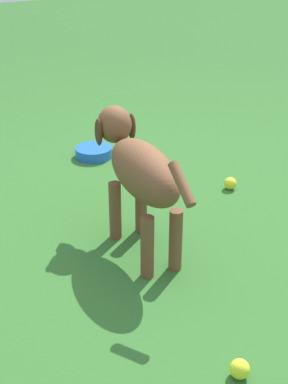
% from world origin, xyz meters
% --- Properties ---
extents(ground, '(14.00, 14.00, 0.00)m').
position_xyz_m(ground, '(0.00, 0.00, 0.00)').
color(ground, '#2D6026').
extents(dog, '(0.22, 0.85, 0.57)m').
position_xyz_m(dog, '(0.25, 0.15, 0.38)').
color(dog, brown).
rests_on(dog, ground).
extents(tennis_ball_0, '(0.07, 0.07, 0.07)m').
position_xyz_m(tennis_ball_0, '(-0.44, -0.12, 0.03)').
color(tennis_ball_0, yellow).
rests_on(tennis_ball_0, ground).
extents(tennis_ball_2, '(0.07, 0.07, 0.07)m').
position_xyz_m(tennis_ball_2, '(0.32, 0.98, 0.03)').
color(tennis_ball_2, '#CFE12B').
rests_on(tennis_ball_2, ground).
extents(water_bowl, '(0.22, 0.22, 0.06)m').
position_xyz_m(water_bowl, '(0.02, -0.86, 0.03)').
color(water_bowl, blue).
rests_on(water_bowl, ground).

